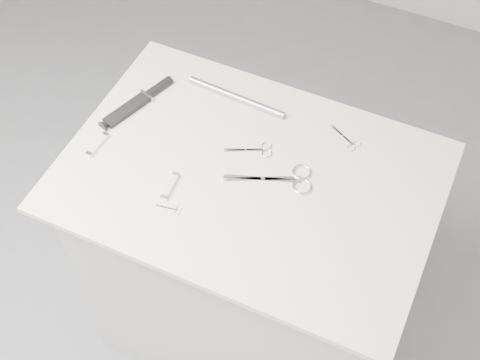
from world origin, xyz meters
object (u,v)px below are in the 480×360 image
at_px(embroidery_scissors_a, 258,150).
at_px(tiny_scissors, 172,209).
at_px(plinth, 248,262).
at_px(pocket_knife_a, 170,186).
at_px(pocket_knife_b, 98,144).
at_px(embroidery_scissors_b, 349,141).
at_px(sheathed_knife, 141,100).
at_px(large_shears, 288,179).
at_px(metal_rail, 236,97).

relative_size(embroidery_scissors_a, tiny_scissors, 1.85).
relative_size(plinth, pocket_knife_a, 9.94).
height_order(tiny_scissors, pocket_knife_b, pocket_knife_b).
height_order(plinth, pocket_knife_a, pocket_knife_a).
bearing_deg(tiny_scissors, embroidery_scissors_b, 41.01).
bearing_deg(embroidery_scissors_a, sheathed_knife, 150.86).
relative_size(large_shears, embroidery_scissors_b, 2.28).
bearing_deg(tiny_scissors, metal_rail, 82.55).
relative_size(embroidery_scissors_b, metal_rail, 0.33).
distance_m(embroidery_scissors_a, sheathed_knife, 0.38).
bearing_deg(sheathed_knife, tiny_scissors, -119.70).
bearing_deg(sheathed_knife, embroidery_scissors_a, -74.63).
xyz_separation_m(large_shears, tiny_scissors, (-0.23, -0.21, -0.00)).
xyz_separation_m(embroidery_scissors_a, metal_rail, (-0.13, 0.15, 0.01)).
distance_m(plinth, sheathed_knife, 0.63).
height_order(pocket_knife_b, metal_rail, metal_rail).
xyz_separation_m(plinth, embroidery_scissors_a, (-0.01, 0.09, 0.47)).
bearing_deg(metal_rail, embroidery_scissors_a, -47.65).
bearing_deg(pocket_knife_b, sheathed_knife, -4.66).
relative_size(large_shears, embroidery_scissors_a, 1.80).
relative_size(embroidery_scissors_a, embroidery_scissors_b, 1.27).
bearing_deg(sheathed_knife, metal_rail, -44.38).
xyz_separation_m(plinth, pocket_knife_b, (-0.42, -0.08, 0.48)).
xyz_separation_m(embroidery_scissors_b, pocket_knife_a, (-0.38, -0.35, 0.00)).
distance_m(large_shears, sheathed_knife, 0.50).
height_order(tiny_scissors, sheathed_knife, sheathed_knife).
bearing_deg(pocket_knife_a, pocket_knife_b, 75.79).
distance_m(tiny_scissors, pocket_knife_b, 0.30).
bearing_deg(large_shears, plinth, 172.45).
height_order(embroidery_scissors_b, metal_rail, metal_rail).
xyz_separation_m(embroidery_scissors_b, pocket_knife_b, (-0.62, -0.31, 0.00)).
bearing_deg(pocket_knife_a, metal_rail, -8.66).
distance_m(embroidery_scissors_b, pocket_knife_b, 0.70).
bearing_deg(metal_rail, large_shears, -39.85).
bearing_deg(sheathed_knife, pocket_knife_a, -117.84).
distance_m(sheathed_knife, pocket_knife_b, 0.20).
xyz_separation_m(plinth, embroidery_scissors_b, (0.20, 0.22, 0.47)).
bearing_deg(plinth, metal_rail, 122.28).
height_order(embroidery_scissors_b, pocket_knife_a, pocket_knife_a).
xyz_separation_m(plinth, tiny_scissors, (-0.13, -0.18, 0.47)).
bearing_deg(metal_rail, embroidery_scissors_b, -2.18).
xyz_separation_m(plinth, sheathed_knife, (-0.39, 0.11, 0.48)).
distance_m(large_shears, tiny_scissors, 0.32).
distance_m(sheathed_knife, metal_rail, 0.28).
bearing_deg(sheathed_knife, large_shears, -80.58).
bearing_deg(sheathed_knife, pocket_knife_b, -168.87).
distance_m(pocket_knife_a, pocket_knife_b, 0.25).
height_order(plinth, tiny_scissors, tiny_scissors).
xyz_separation_m(embroidery_scissors_a, pocket_knife_b, (-0.41, -0.17, 0.00)).
relative_size(plinth, metal_rail, 2.91).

